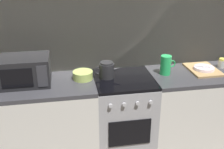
{
  "coord_description": "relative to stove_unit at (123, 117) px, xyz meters",
  "views": [
    {
      "loc": [
        -0.56,
        -2.49,
        2.04
      ],
      "look_at": [
        -0.12,
        0.0,
        0.95
      ],
      "focal_mm": 44.47,
      "sensor_mm": 36.0,
      "label": 1
    }
  ],
  "objects": [
    {
      "name": "pitcher",
      "position": [
        0.45,
        0.03,
        0.55
      ],
      "size": [
        0.16,
        0.11,
        0.2
      ],
      "color": "green",
      "rests_on": "counter_right"
    },
    {
      "name": "dish_pile",
      "position": [
        0.88,
        0.05,
        0.47
      ],
      "size": [
        0.3,
        0.4,
        0.06
      ],
      "color": "tan",
      "rests_on": "counter_right"
    },
    {
      "name": "counter_left",
      "position": [
        -0.9,
        0.0,
        0.0
      ],
      "size": [
        1.2,
        0.6,
        0.9
      ],
      "color": "silver",
      "rests_on": "ground_plane"
    },
    {
      "name": "counter_right",
      "position": [
        0.9,
        0.0,
        0.0
      ],
      "size": [
        1.2,
        0.6,
        0.9
      ],
      "color": "silver",
      "rests_on": "ground_plane"
    },
    {
      "name": "stove_unit",
      "position": [
        0.0,
        0.0,
        0.0
      ],
      "size": [
        0.6,
        0.63,
        0.9
      ],
      "color": "#9E9EA3",
      "rests_on": "ground_plane"
    },
    {
      "name": "kettle",
      "position": [
        -0.17,
        0.05,
        0.53
      ],
      "size": [
        0.28,
        0.15,
        0.17
      ],
      "color": "#262628",
      "rests_on": "stove_unit"
    },
    {
      "name": "microwave",
      "position": [
        -0.95,
        0.05,
        0.59
      ],
      "size": [
        0.46,
        0.35,
        0.27
      ],
      "color": "black",
      "rests_on": "counter_left"
    },
    {
      "name": "spice_jar",
      "position": [
        1.12,
        0.1,
        0.5
      ],
      "size": [
        0.08,
        0.08,
        0.1
      ],
      "color": "silver",
      "rests_on": "counter_right"
    },
    {
      "name": "mixing_bowl",
      "position": [
        -0.41,
        0.06,
        0.49
      ],
      "size": [
        0.2,
        0.2,
        0.08
      ],
      "primitive_type": "cylinder",
      "color": "#B7D166",
      "rests_on": "counter_left"
    },
    {
      "name": "back_wall",
      "position": [
        0.0,
        0.32,
        0.75
      ],
      "size": [
        3.6,
        0.05,
        2.4
      ],
      "color": "#B2AD9E",
      "rests_on": "ground_plane"
    }
  ]
}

